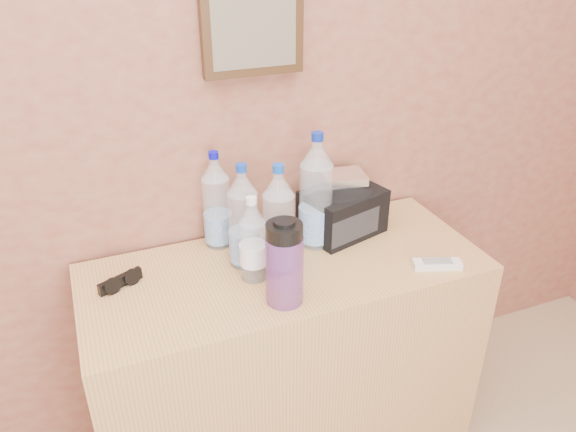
{
  "coord_description": "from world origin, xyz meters",
  "views": [
    {
      "loc": [
        -0.16,
        0.41,
        1.7
      ],
      "look_at": [
        0.36,
        1.71,
        0.94
      ],
      "focal_mm": 35.0,
      "sensor_mm": 36.0,
      "label": 1
    }
  ],
  "objects_px": {
    "pet_large_a": "(243,221)",
    "pet_large_d": "(279,225)",
    "foil_packet": "(344,177)",
    "toiletry_bag": "(343,209)",
    "dresser": "(286,361)",
    "pet_small": "(253,244)",
    "ac_remote": "(437,264)",
    "sunglasses": "(120,281)",
    "nalgene_bottle": "(284,262)",
    "pet_large_b": "(217,205)",
    "pet_large_c": "(316,197)"
  },
  "relations": [
    {
      "from": "dresser",
      "to": "toiletry_bag",
      "type": "height_order",
      "value": "toiletry_bag"
    },
    {
      "from": "pet_large_d",
      "to": "nalgene_bottle",
      "type": "height_order",
      "value": "pet_large_d"
    },
    {
      "from": "ac_remote",
      "to": "toiletry_bag",
      "type": "xyz_separation_m",
      "value": [
        -0.17,
        0.3,
        0.08
      ]
    },
    {
      "from": "pet_small",
      "to": "dresser",
      "type": "bearing_deg",
      "value": 9.95
    },
    {
      "from": "nalgene_bottle",
      "to": "foil_packet",
      "type": "xyz_separation_m",
      "value": [
        0.33,
        0.31,
        0.06
      ]
    },
    {
      "from": "nalgene_bottle",
      "to": "ac_remote",
      "type": "relative_size",
      "value": 1.74
    },
    {
      "from": "pet_large_b",
      "to": "ac_remote",
      "type": "relative_size",
      "value": 2.2
    },
    {
      "from": "nalgene_bottle",
      "to": "pet_large_c",
      "type": "bearing_deg",
      "value": 50.53
    },
    {
      "from": "sunglasses",
      "to": "foil_packet",
      "type": "relative_size",
      "value": 1.01
    },
    {
      "from": "pet_large_b",
      "to": "ac_remote",
      "type": "xyz_separation_m",
      "value": [
        0.57,
        -0.38,
        -0.13
      ]
    },
    {
      "from": "pet_large_c",
      "to": "pet_large_b",
      "type": "bearing_deg",
      "value": 158.76
    },
    {
      "from": "pet_large_a",
      "to": "pet_large_d",
      "type": "distance_m",
      "value": 0.11
    },
    {
      "from": "nalgene_bottle",
      "to": "foil_packet",
      "type": "distance_m",
      "value": 0.45
    },
    {
      "from": "pet_large_a",
      "to": "pet_large_d",
      "type": "height_order",
      "value": "pet_large_d"
    },
    {
      "from": "pet_large_c",
      "to": "nalgene_bottle",
      "type": "bearing_deg",
      "value": -129.47
    },
    {
      "from": "nalgene_bottle",
      "to": "foil_packet",
      "type": "relative_size",
      "value": 1.89
    },
    {
      "from": "pet_large_b",
      "to": "toiletry_bag",
      "type": "bearing_deg",
      "value": -11.35
    },
    {
      "from": "nalgene_bottle",
      "to": "toiletry_bag",
      "type": "bearing_deg",
      "value": 41.35
    },
    {
      "from": "pet_small",
      "to": "sunglasses",
      "type": "bearing_deg",
      "value": 164.98
    },
    {
      "from": "pet_small",
      "to": "sunglasses",
      "type": "distance_m",
      "value": 0.39
    },
    {
      "from": "dresser",
      "to": "ac_remote",
      "type": "bearing_deg",
      "value": -22.76
    },
    {
      "from": "pet_large_a",
      "to": "pet_large_b",
      "type": "xyz_separation_m",
      "value": [
        -0.04,
        0.14,
        -0.0
      ]
    },
    {
      "from": "ac_remote",
      "to": "toiletry_bag",
      "type": "bearing_deg",
      "value": 139.88
    },
    {
      "from": "pet_large_b",
      "to": "toiletry_bag",
      "type": "height_order",
      "value": "pet_large_b"
    },
    {
      "from": "ac_remote",
      "to": "pet_small",
      "type": "bearing_deg",
      "value": -176.22
    },
    {
      "from": "pet_large_b",
      "to": "toiletry_bag",
      "type": "relative_size",
      "value": 1.26
    },
    {
      "from": "foil_packet",
      "to": "pet_small",
      "type": "bearing_deg",
      "value": -155.41
    },
    {
      "from": "pet_small",
      "to": "pet_large_c",
      "type": "bearing_deg",
      "value": 24.24
    },
    {
      "from": "foil_packet",
      "to": "toiletry_bag",
      "type": "bearing_deg",
      "value": -115.48
    },
    {
      "from": "pet_large_a",
      "to": "toiletry_bag",
      "type": "xyz_separation_m",
      "value": [
        0.36,
        0.06,
        -0.06
      ]
    },
    {
      "from": "toiletry_bag",
      "to": "pet_small",
      "type": "bearing_deg",
      "value": -173.55
    },
    {
      "from": "pet_large_a",
      "to": "pet_large_d",
      "type": "relative_size",
      "value": 0.97
    },
    {
      "from": "pet_large_c",
      "to": "ac_remote",
      "type": "relative_size",
      "value": 2.6
    },
    {
      "from": "ac_remote",
      "to": "foil_packet",
      "type": "bearing_deg",
      "value": 135.8
    },
    {
      "from": "nalgene_bottle",
      "to": "sunglasses",
      "type": "xyz_separation_m",
      "value": [
        -0.41,
        0.23,
        -0.11
      ]
    },
    {
      "from": "dresser",
      "to": "pet_large_b",
      "type": "height_order",
      "value": "pet_large_b"
    },
    {
      "from": "dresser",
      "to": "sunglasses",
      "type": "relative_size",
      "value": 9.08
    },
    {
      "from": "pet_large_a",
      "to": "ac_remote",
      "type": "distance_m",
      "value": 0.59
    },
    {
      "from": "pet_large_d",
      "to": "pet_small",
      "type": "relative_size",
      "value": 1.29
    },
    {
      "from": "dresser",
      "to": "pet_large_b",
      "type": "relative_size",
      "value": 3.84
    },
    {
      "from": "pet_small",
      "to": "toiletry_bag",
      "type": "relative_size",
      "value": 1.04
    },
    {
      "from": "sunglasses",
      "to": "ac_remote",
      "type": "bearing_deg",
      "value": -39.51
    },
    {
      "from": "pet_large_b",
      "to": "foil_packet",
      "type": "distance_m",
      "value": 0.42
    },
    {
      "from": "pet_large_c",
      "to": "sunglasses",
      "type": "bearing_deg",
      "value": -178.87
    },
    {
      "from": "toiletry_bag",
      "to": "nalgene_bottle",
      "type": "bearing_deg",
      "value": -153.79
    },
    {
      "from": "pet_large_b",
      "to": "toiletry_bag",
      "type": "xyz_separation_m",
      "value": [
        0.4,
        -0.08,
        -0.05
      ]
    },
    {
      "from": "sunglasses",
      "to": "pet_small",
      "type": "bearing_deg",
      "value": -38.6
    },
    {
      "from": "pet_large_a",
      "to": "sunglasses",
      "type": "bearing_deg",
      "value": 177.39
    },
    {
      "from": "pet_large_a",
      "to": "ac_remote",
      "type": "bearing_deg",
      "value": -24.35
    },
    {
      "from": "pet_large_d",
      "to": "pet_small",
      "type": "bearing_deg",
      "value": -169.49
    }
  ]
}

